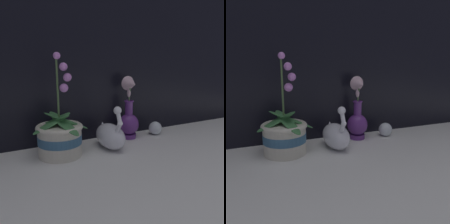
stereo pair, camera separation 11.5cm
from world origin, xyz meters
TOP-DOWN VIEW (x-y plane):
  - ground_plane at (0.00, 0.00)m, footprint 2.80×2.80m
  - window_backdrop at (0.00, 0.31)m, footprint 2.80×0.03m
  - orchid_potted_plant at (-0.23, 0.15)m, footprint 0.24×0.26m
  - swan_figurine at (-0.01, 0.14)m, footprint 0.11×0.21m
  - blue_vase at (0.14, 0.22)m, footprint 0.10×0.11m
  - glass_sphere at (0.29, 0.20)m, footprint 0.07×0.07m

SIDE VIEW (x-z plane):
  - ground_plane at x=0.00m, z-range 0.00..0.00m
  - glass_sphere at x=0.29m, z-range 0.00..0.07m
  - swan_figurine at x=-0.01m, z-range -0.04..0.16m
  - orchid_potted_plant at x=-0.23m, z-range -0.13..0.29m
  - blue_vase at x=0.14m, z-range -0.04..0.27m
  - window_backdrop at x=0.00m, z-range 0.00..1.20m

